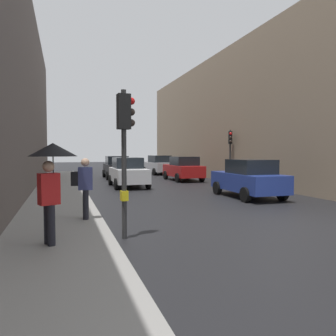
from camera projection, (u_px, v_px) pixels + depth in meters
name	position (u px, v px, depth m)	size (l,w,h in m)	color
ground_plane	(276.00, 222.00, 9.93)	(120.00, 120.00, 0.00)	black
sidewalk_kerb	(59.00, 201.00, 13.73)	(2.52, 40.00, 0.16)	gray
building_facade_right	(281.00, 120.00, 26.95)	(12.00, 31.88, 9.42)	gray
traffic_light_near_left	(125.00, 137.00, 7.94)	(0.44, 0.27, 3.59)	#2D2D2D
traffic_light_mid_street	(230.00, 146.00, 22.18)	(0.34, 0.45, 3.57)	#2D2D2D
car_blue_van	(249.00, 179.00, 15.23)	(2.06, 4.22, 1.76)	navy
car_red_sedan	(183.00, 169.00, 24.12)	(2.04, 4.21, 1.76)	red
car_dark_suv	(117.00, 167.00, 26.23)	(2.08, 4.23, 1.76)	black
car_silver_hatchback	(159.00, 165.00, 30.88)	(2.28, 4.33, 1.76)	#BCBCC1
car_white_compact	(128.00, 172.00, 19.86)	(2.06, 4.22, 1.76)	silver
pedestrian_with_umbrella	(52.00, 165.00, 6.93)	(1.00, 1.00, 2.14)	black
pedestrian_with_grey_backpack	(84.00, 185.00, 9.57)	(0.63, 0.36, 1.77)	black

